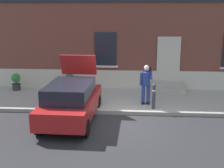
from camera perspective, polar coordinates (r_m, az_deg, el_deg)
name	(u,v)px	position (r m, az deg, el deg)	size (l,w,h in m)	color
ground_plane	(117,123)	(10.99, 1.00, -7.61)	(80.00, 80.00, 0.00)	#232326
sidewalk	(120,99)	(13.61, 1.65, -3.01)	(24.00, 3.60, 0.15)	#99968E
curb_edge	(118,113)	(11.85, 1.25, -5.61)	(24.00, 0.12, 0.15)	gray
building_facade	(123,18)	(15.52, 2.17, 12.76)	(24.00, 1.52, 7.50)	brown
entrance_stoop	(168,87)	(15.01, 10.88, -0.61)	(1.63, 0.96, 0.48)	#9E998E
hatchback_car_red	(71,101)	(11.05, -7.99, -3.24)	(1.87, 4.11, 2.34)	maroon
bollard_near_person	(154,95)	(12.06, 8.17, -2.21)	(0.15, 0.15, 1.04)	#333338
bollard_far_left	(59,93)	(12.41, -10.27, -1.84)	(0.15, 0.15, 1.04)	#333338
person_on_phone	(146,82)	(12.42, 6.67, 0.38)	(0.51, 0.51, 1.74)	navy
planter_charcoal	(16,81)	(15.59, -18.23, 0.49)	(0.44, 0.44, 0.86)	#2D2D30
planter_terracotta	(70,81)	(15.10, -8.30, 0.63)	(0.44, 0.44, 0.86)	#B25B38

